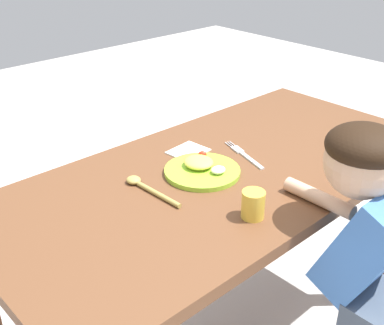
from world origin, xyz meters
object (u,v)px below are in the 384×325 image
drinking_cup (253,205)px  spoon (145,187)px  fork (244,155)px  person (365,281)px  plate (202,169)px

drinking_cup → spoon: bearing=111.6°
fork → spoon: bearing=99.4°
spoon → drinking_cup: drinking_cup is taller
drinking_cup → person: bearing=-54.6°
fork → person: (-0.07, -0.51, -0.17)m
fork → spoon: 0.37m
plate → person: bearing=-78.0°
plate → drinking_cup: drinking_cup is taller
plate → spoon: (-0.19, 0.04, -0.00)m
person → fork: bearing=81.9°
plate → drinking_cup: size_ratio=3.06×
spoon → person: size_ratio=0.22×
drinking_cup → plate: bearing=75.3°
fork → drinking_cup: size_ratio=2.85×
plate → person: 0.56m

